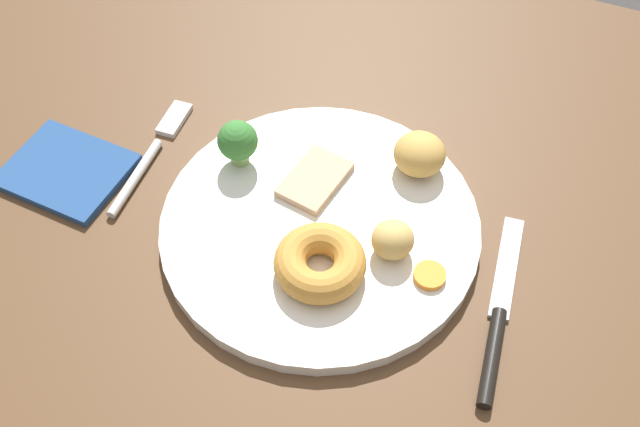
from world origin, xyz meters
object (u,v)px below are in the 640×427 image
(yorkshire_pudding, at_px, (320,263))
(fork, at_px, (152,152))
(carrot_coin_front, at_px, (430,275))
(roast_potato_right, at_px, (420,154))
(knife, at_px, (498,322))
(folded_napkin, at_px, (67,171))
(broccoli_floret, at_px, (238,142))
(meat_slice_main, at_px, (312,178))
(dinner_plate, at_px, (320,225))
(roast_potato_left, at_px, (393,240))

(yorkshire_pudding, distance_m, fork, 0.22)
(carrot_coin_front, bearing_deg, fork, 172.78)
(roast_potato_right, height_order, knife, roast_potato_right)
(yorkshire_pudding, bearing_deg, carrot_coin_front, 19.70)
(yorkshire_pudding, xyz_separation_m, carrot_coin_front, (0.09, 0.03, -0.01))
(carrot_coin_front, xyz_separation_m, fork, (-0.29, 0.04, -0.01))
(roast_potato_right, xyz_separation_m, folded_napkin, (-0.31, -0.13, -0.03))
(carrot_coin_front, height_order, knife, carrot_coin_front)
(yorkshire_pudding, xyz_separation_m, broccoli_floret, (-0.12, 0.08, 0.01))
(carrot_coin_front, distance_m, fork, 0.29)
(meat_slice_main, bearing_deg, fork, -172.79)
(broccoli_floret, relative_size, folded_napkin, 0.42)
(dinner_plate, xyz_separation_m, meat_slice_main, (-0.02, 0.04, 0.01))
(carrot_coin_front, relative_size, folded_napkin, 0.25)
(roast_potato_left, xyz_separation_m, knife, (0.10, -0.02, -0.03))
(dinner_plate, height_order, meat_slice_main, meat_slice_main)
(meat_slice_main, bearing_deg, roast_potato_left, -25.45)
(roast_potato_right, bearing_deg, folded_napkin, -157.58)
(broccoli_floret, bearing_deg, roast_potato_right, 20.26)
(roast_potato_left, xyz_separation_m, folded_napkin, (-0.31, -0.03, -0.03))
(meat_slice_main, distance_m, roast_potato_left, 0.10)
(broccoli_floret, bearing_deg, meat_slice_main, 2.97)
(meat_slice_main, height_order, roast_potato_right, roast_potato_right)
(roast_potato_left, xyz_separation_m, roast_potato_right, (-0.01, 0.10, 0.00))
(meat_slice_main, height_order, broccoli_floret, broccoli_floret)
(dinner_plate, bearing_deg, yorkshire_pudding, -66.78)
(broccoli_floret, bearing_deg, folded_napkin, -155.42)
(broccoli_floret, xyz_separation_m, fork, (-0.09, -0.02, -0.04))
(dinner_plate, bearing_deg, knife, -10.29)
(roast_potato_left, height_order, knife, roast_potato_left)
(roast_potato_right, relative_size, fork, 0.31)
(meat_slice_main, relative_size, broccoli_floret, 1.47)
(yorkshire_pudding, height_order, roast_potato_right, roast_potato_right)
(dinner_plate, height_order, roast_potato_right, roast_potato_right)
(carrot_coin_front, distance_m, folded_napkin, 0.35)
(roast_potato_right, relative_size, knife, 0.26)
(yorkshire_pudding, distance_m, folded_napkin, 0.27)
(broccoli_floret, distance_m, folded_napkin, 0.17)
(yorkshire_pudding, xyz_separation_m, roast_potato_left, (0.05, 0.04, 0.00))
(knife, bearing_deg, folded_napkin, 83.69)
(dinner_plate, distance_m, yorkshire_pudding, 0.06)
(fork, bearing_deg, broccoli_floret, -83.71)
(roast_potato_left, height_order, folded_napkin, roast_potato_left)
(folded_napkin, bearing_deg, yorkshire_pudding, -3.27)
(carrot_coin_front, bearing_deg, dinner_plate, 170.20)
(meat_slice_main, bearing_deg, carrot_coin_front, -23.42)
(dinner_plate, distance_m, meat_slice_main, 0.05)
(meat_slice_main, relative_size, folded_napkin, 0.62)
(carrot_coin_front, xyz_separation_m, folded_napkin, (-0.35, -0.02, -0.01))
(dinner_plate, distance_m, knife, 0.17)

